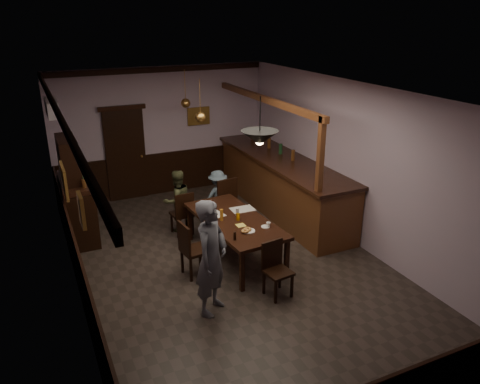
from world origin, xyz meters
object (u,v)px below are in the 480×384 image
sideboard (76,198)px  pendant_brass_far (186,103)px  person_standing (211,258)px  dining_table (234,222)px  bar_counter (280,182)px  pendant_iron (260,138)px  chair_side (191,247)px  person_seated_right (218,196)px  chair_near (275,266)px  chair_far_left (183,212)px  pendant_brass_mid (201,117)px  soda_can (238,217)px  person_seated_left (177,201)px  coffee_cup (268,224)px  chair_far_right (224,200)px

sideboard → pendant_brass_far: size_ratio=2.45×
person_standing → pendant_brass_far: (1.06, 4.09, 1.42)m
dining_table → bar_counter: (1.80, 1.56, -0.04)m
sideboard → pendant_iron: pendant_iron is taller
chair_side → person_seated_right: person_seated_right is taller
chair_near → pendant_iron: bearing=86.4°
chair_far_left → dining_table: bearing=108.8°
pendant_brass_far → person_standing: bearing=-104.6°
person_standing → pendant_brass_mid: bearing=30.2°
pendant_iron → pendant_brass_far: same height
soda_can → bar_counter: bar_counter is taller
person_standing → pendant_brass_mid: size_ratio=2.16×
chair_side → person_seated_left: bearing=-17.6°
dining_table → person_seated_left: bearing=110.4°
sideboard → coffee_cup: bearing=-43.1°
dining_table → person_seated_left: person_seated_left is taller
chair_far_left → pendant_brass_far: bearing=-117.9°
sideboard → pendant_brass_mid: size_ratio=2.45×
person_seated_left → person_seated_right: person_seated_left is taller
pendant_brass_far → bar_counter: bearing=-35.3°
chair_far_right → person_standing: size_ratio=0.60×
chair_far_left → coffee_cup: chair_far_left is taller
dining_table → pendant_brass_mid: 2.08m
bar_counter → pendant_brass_far: pendant_brass_far is taller
chair_far_right → soda_can: chair_far_right is taller
chair_side → dining_table: bearing=-80.0°
person_seated_left → chair_far_right: bearing=154.4°
person_seated_right → soda_can: person_seated_right is taller
person_seated_left → person_standing: bearing=69.9°
chair_near → sideboard: size_ratio=0.44×
person_standing → pendant_iron: 1.89m
sideboard → pendant_iron: size_ratio=2.73×
soda_can → bar_counter: 2.40m
pendant_iron → bar_counter: bearing=53.6°
soda_can → bar_counter: bearing=42.7°
chair_side → sideboard: bearing=26.0°
chair_side → bar_counter: bar_counter is taller
person_seated_left → chair_near: bearing=90.8°
person_seated_right → sideboard: sideboard is taller
chair_far_left → chair_side: size_ratio=0.93×
person_seated_right → pendant_brass_mid: pendant_brass_mid is taller
soda_can → pendant_brass_mid: (-0.13, 1.38, 1.49)m
person_standing → coffee_cup: 1.55m
soda_can → sideboard: 3.24m
chair_side → bar_counter: 3.27m
chair_near → chair_far_right: bearing=76.8°
chair_far_left → chair_far_right: (0.90, 0.05, 0.08)m
chair_side → pendant_brass_mid: size_ratio=1.19×
chair_side → person_seated_left: person_seated_left is taller
chair_side → soda_can: size_ratio=8.01×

